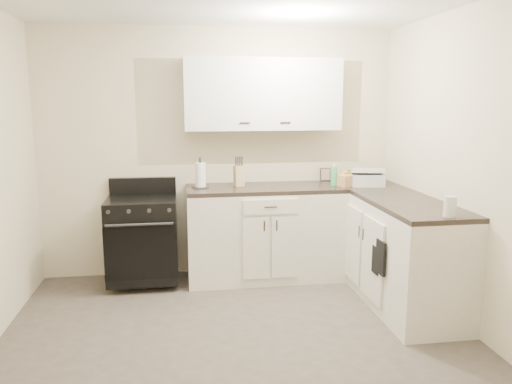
{
  "coord_description": "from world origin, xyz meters",
  "views": [
    {
      "loc": [
        -0.4,
        -3.31,
        1.78
      ],
      "look_at": [
        0.24,
        0.85,
        1.01
      ],
      "focal_mm": 35.0,
      "sensor_mm": 36.0,
      "label": 1
    }
  ],
  "objects": [
    {
      "name": "floor",
      "position": [
        0.0,
        0.0,
        0.0
      ],
      "size": [
        3.6,
        3.6,
        0.0
      ],
      "primitive_type": "plane",
      "color": "#473F38",
      "rests_on": "ground"
    },
    {
      "name": "wall_back",
      "position": [
        0.0,
        1.8,
        1.25
      ],
      "size": [
        3.6,
        0.0,
        3.6
      ],
      "primitive_type": "plane",
      "rotation": [
        1.57,
        0.0,
        0.0
      ],
      "color": "beige",
      "rests_on": "ground"
    },
    {
      "name": "wall_right",
      "position": [
        1.8,
        0.0,
        1.25
      ],
      "size": [
        0.0,
        3.6,
        3.6
      ],
      "primitive_type": "plane",
      "rotation": [
        1.57,
        0.0,
        -1.57
      ],
      "color": "beige",
      "rests_on": "ground"
    },
    {
      "name": "wall_front",
      "position": [
        0.0,
        -1.8,
        1.25
      ],
      "size": [
        3.6,
        0.0,
        3.6
      ],
      "primitive_type": "plane",
      "rotation": [
        -1.57,
        0.0,
        0.0
      ],
      "color": "beige",
      "rests_on": "ground"
    },
    {
      "name": "base_cabinets_back",
      "position": [
        0.43,
        1.5,
        0.45
      ],
      "size": [
        1.55,
        0.6,
        0.9
      ],
      "primitive_type": "cube",
      "color": "silver",
      "rests_on": "floor"
    },
    {
      "name": "base_cabinets_right",
      "position": [
        1.5,
        0.85,
        0.45
      ],
      "size": [
        0.6,
        1.9,
        0.9
      ],
      "primitive_type": "cube",
      "color": "silver",
      "rests_on": "floor"
    },
    {
      "name": "countertop_back",
      "position": [
        0.43,
        1.5,
        0.92
      ],
      "size": [
        1.55,
        0.6,
        0.04
      ],
      "primitive_type": "cube",
      "color": "black",
      "rests_on": "base_cabinets_back"
    },
    {
      "name": "countertop_right",
      "position": [
        1.5,
        0.85,
        0.92
      ],
      "size": [
        0.6,
        1.9,
        0.04
      ],
      "primitive_type": "cube",
      "color": "black",
      "rests_on": "base_cabinets_right"
    },
    {
      "name": "upper_cabinets",
      "position": [
        0.43,
        1.65,
        1.84
      ],
      "size": [
        1.55,
        0.3,
        0.7
      ],
      "primitive_type": "cube",
      "color": "silver",
      "rests_on": "wall_back"
    },
    {
      "name": "stove",
      "position": [
        -0.78,
        1.48,
        0.46
      ],
      "size": [
        0.66,
        0.56,
        0.8
      ],
      "primitive_type": "cube",
      "color": "black",
      "rests_on": "floor"
    },
    {
      "name": "knife_block",
      "position": [
        0.17,
        1.56,
        1.04
      ],
      "size": [
        0.11,
        0.1,
        0.21
      ],
      "primitive_type": "cube",
      "rotation": [
        0.0,
        0.0,
        0.25
      ],
      "color": "tan",
      "rests_on": "countertop_back"
    },
    {
      "name": "paper_towel",
      "position": [
        -0.21,
        1.54,
        1.06
      ],
      "size": [
        0.11,
        0.11,
        0.24
      ],
      "primitive_type": "cylinder",
      "rotation": [
        0.0,
        0.0,
        0.07
      ],
      "color": "white",
      "rests_on": "countertop_back"
    },
    {
      "name": "soap_bottle",
      "position": [
        1.12,
        1.46,
        1.03
      ],
      "size": [
        0.07,
        0.07,
        0.19
      ],
      "primitive_type": "cylinder",
      "rotation": [
        0.0,
        0.0,
        0.05
      ],
      "color": "#44B16C",
      "rests_on": "countertop_back"
    },
    {
      "name": "picture_frame",
      "position": [
        1.12,
        1.76,
        1.01
      ],
      "size": [
        0.11,
        0.04,
        0.14
      ],
      "primitive_type": "cube",
      "rotation": [
        -0.14,
        0.0,
        -0.02
      ],
      "color": "black",
      "rests_on": "countertop_back"
    },
    {
      "name": "wicker_basket",
      "position": [
        1.31,
        1.48,
        1.0
      ],
      "size": [
        0.39,
        0.32,
        0.11
      ],
      "primitive_type": "cube",
      "rotation": [
        0.0,
        0.0,
        0.34
      ],
      "color": "tan",
      "rests_on": "countertop_right"
    },
    {
      "name": "countertop_grill",
      "position": [
        1.45,
        1.43,
        1.0
      ],
      "size": [
        0.37,
        0.35,
        0.12
      ],
      "primitive_type": "cube",
      "rotation": [
        0.0,
        0.0,
        -0.18
      ],
      "color": "silver",
      "rests_on": "countertop_right"
    },
    {
      "name": "glass_jar",
      "position": [
        1.54,
        0.0,
        1.02
      ],
      "size": [
        0.12,
        0.12,
        0.15
      ],
      "primitive_type": "cylinder",
      "rotation": [
        0.0,
        0.0,
        0.42
      ],
      "color": "silver",
      "rests_on": "countertop_right"
    },
    {
      "name": "oven_mitt_near",
      "position": [
        1.18,
        0.35,
        0.53
      ],
      "size": [
        0.02,
        0.16,
        0.28
      ],
      "primitive_type": "cube",
      "color": "black",
      "rests_on": "base_cabinets_right"
    },
    {
      "name": "oven_mitt_far",
      "position": [
        1.18,
        0.45,
        0.48
      ],
      "size": [
        0.02,
        0.13,
        0.23
      ],
      "primitive_type": "cube",
      "color": "black",
      "rests_on": "base_cabinets_right"
    }
  ]
}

